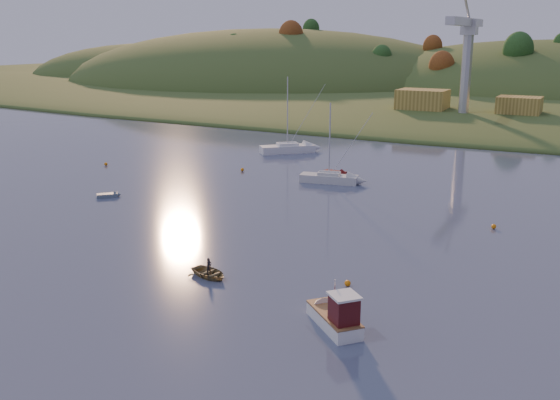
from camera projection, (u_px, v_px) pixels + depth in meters
The scene contains 21 objects.
far_shore at pixel (521, 89), 232.63m from camera, with size 620.00×220.00×1.50m, color #2F461C.
shore_slope at pixel (489, 105), 177.07m from camera, with size 640.00×150.00×7.00m, color #2F461C.
hill_left_far at pixel (155, 78), 292.14m from camera, with size 120.00×100.00×32.00m, color #2F461C.
hill_left at pixel (271, 86), 247.67m from camera, with size 170.00×140.00×44.00m, color #2F461C.
hill_center at pixel (544, 94), 211.02m from camera, with size 140.00×120.00×36.00m, color #2F461C.
hillside_trees at pixel (501, 99), 194.17m from camera, with size 280.00×50.00×32.00m, color #1D4117, non-canonical shape.
wharf at pixel (478, 120), 137.75m from camera, with size 42.00×16.00×2.40m, color slate.
shed_west at pixel (422, 100), 143.56m from camera, with size 11.00×8.00×4.80m, color olive.
shed_east at pixel (519, 106), 135.03m from camera, with size 9.00×7.00×4.00m, color olive.
dock_crane at pixel (466, 45), 131.95m from camera, with size 3.20×28.00×20.30m.
fishing_boat at pixel (332, 313), 42.42m from camera, with size 5.81×5.49×3.90m.
sailboat_near at pixel (287, 148), 105.06m from camera, with size 8.48×8.28×12.65m.
sailboat_far at pixel (329, 177), 83.65m from camera, with size 8.00×3.78×10.67m.
canoe at pixel (209, 273), 50.87m from camera, with size 2.58×3.62×0.75m, color olive.
paddler at pixel (209, 269), 50.79m from camera, with size 0.51×0.33×1.39m, color black.
red_tender at pixel (339, 173), 88.11m from camera, with size 3.98×1.82×1.31m.
grey_dinghy at pixel (112, 195), 76.35m from camera, with size 2.83×2.82×1.09m.
buoy_0 at pixel (348, 283), 49.05m from camera, with size 0.50×0.50×0.50m, color orange.
buoy_1 at pixel (494, 226), 63.69m from camera, with size 0.50×0.50×0.50m, color orange.
buoy_2 at pixel (106, 164), 94.74m from camera, with size 0.50×0.50×0.50m, color orange.
buoy_3 at pixel (242, 170), 90.76m from camera, with size 0.50×0.50×0.50m, color orange.
Camera 1 is at (30.60, -20.28, 19.10)m, focal length 40.00 mm.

